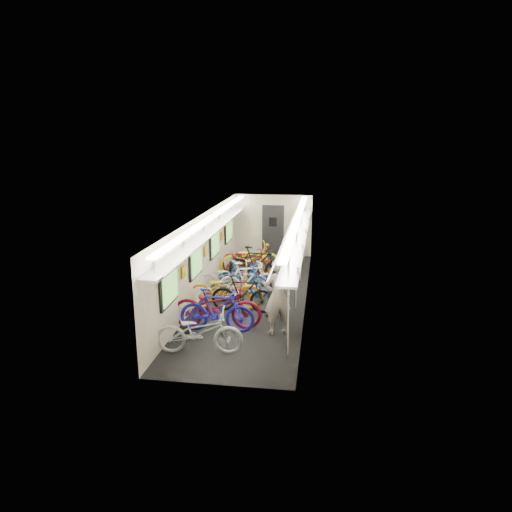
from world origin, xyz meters
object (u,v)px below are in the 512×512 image
(backpack, at_px, (286,272))
(bicycle_0, at_px, (200,332))
(passenger_mid, at_px, (274,287))
(passenger_near, at_px, (278,296))
(bicycle_1, at_px, (217,310))

(backpack, bearing_deg, bicycle_0, -116.24)
(bicycle_0, bearing_deg, passenger_mid, -36.69)
(bicycle_0, height_order, passenger_near, passenger_near)
(backpack, bearing_deg, passenger_near, -85.89)
(bicycle_0, height_order, bicycle_1, bicycle_1)
(bicycle_0, distance_m, passenger_near, 2.03)
(bicycle_1, bearing_deg, passenger_near, -85.78)
(bicycle_0, distance_m, backpack, 2.80)
(passenger_near, xyz_separation_m, backpack, (0.12, 0.85, 0.36))
(passenger_near, xyz_separation_m, passenger_mid, (-0.19, 1.03, -0.13))
(passenger_near, bearing_deg, backpack, -123.51)
(bicycle_0, distance_m, bicycle_1, 1.15)
(passenger_mid, bearing_deg, passenger_near, 103.46)
(bicycle_0, height_order, backpack, backpack)
(passenger_mid, bearing_deg, backpack, 152.39)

